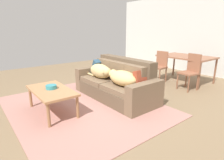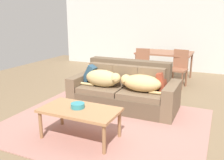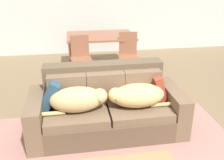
{
  "view_description": "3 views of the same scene",
  "coord_description": "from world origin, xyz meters",
  "px_view_note": "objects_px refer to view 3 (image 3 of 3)",
  "views": [
    {
      "loc": [
        2.87,
        -2.29,
        1.52
      ],
      "look_at": [
        -0.12,
        0.04,
        0.46
      ],
      "focal_mm": 29.59,
      "sensor_mm": 36.0,
      "label": 1
    },
    {
      "loc": [
        1.43,
        -3.96,
        1.73
      ],
      "look_at": [
        -0.43,
        0.14,
        0.53
      ],
      "focal_mm": 39.31,
      "sensor_mm": 36.0,
      "label": 2
    },
    {
      "loc": [
        -0.62,
        -2.83,
        2.05
      ],
      "look_at": [
        -0.12,
        0.31,
        0.7
      ],
      "focal_mm": 41.64,
      "sensor_mm": 36.0,
      "label": 3
    }
  ],
  "objects_px": {
    "throw_pillow_by_left_arm": "(51,93)",
    "dining_chair_near_right": "(128,53)",
    "dog_on_left_cushion": "(79,99)",
    "throw_pillow_by_right_arm": "(157,86)",
    "dining_table": "(100,38)",
    "couch": "(106,107)",
    "dining_chair_near_left": "(81,56)",
    "dog_on_right_cushion": "(136,95)"
  },
  "relations": [
    {
      "from": "dining_table",
      "to": "dining_chair_near_right",
      "type": "height_order",
      "value": "dining_chair_near_right"
    },
    {
      "from": "dog_on_right_cushion",
      "to": "dining_chair_near_right",
      "type": "relative_size",
      "value": 0.95
    },
    {
      "from": "couch",
      "to": "throw_pillow_by_right_arm",
      "type": "bearing_deg",
      "value": 3.32
    },
    {
      "from": "throw_pillow_by_left_arm",
      "to": "dining_table",
      "type": "bearing_deg",
      "value": 68.73
    },
    {
      "from": "dining_chair_near_right",
      "to": "dog_on_left_cushion",
      "type": "bearing_deg",
      "value": -110.32
    },
    {
      "from": "dog_on_left_cushion",
      "to": "dog_on_right_cushion",
      "type": "bearing_deg",
      "value": 1.25
    },
    {
      "from": "dog_on_right_cushion",
      "to": "dining_chair_near_left",
      "type": "distance_m",
      "value": 2.08
    },
    {
      "from": "throw_pillow_by_left_arm",
      "to": "dining_chair_near_right",
      "type": "distance_m",
      "value": 2.3
    },
    {
      "from": "dining_chair_near_right",
      "to": "throw_pillow_by_right_arm",
      "type": "bearing_deg",
      "value": -82.05
    },
    {
      "from": "dog_on_left_cushion",
      "to": "dining_chair_near_right",
      "type": "bearing_deg",
      "value": 61.86
    },
    {
      "from": "couch",
      "to": "dining_chair_near_left",
      "type": "bearing_deg",
      "value": 97.44
    },
    {
      "from": "couch",
      "to": "dog_on_left_cushion",
      "type": "height_order",
      "value": "couch"
    },
    {
      "from": "dog_on_left_cushion",
      "to": "dining_chair_near_right",
      "type": "xyz_separation_m",
      "value": [
        1.07,
        2.02,
        -0.07
      ]
    },
    {
      "from": "dog_on_right_cushion",
      "to": "throw_pillow_by_left_arm",
      "type": "distance_m",
      "value": 1.1
    },
    {
      "from": "dining_chair_near_left",
      "to": "dining_chair_near_right",
      "type": "height_order",
      "value": "dining_chair_near_right"
    },
    {
      "from": "dog_on_left_cushion",
      "to": "throw_pillow_by_left_arm",
      "type": "height_order",
      "value": "throw_pillow_by_left_arm"
    },
    {
      "from": "dog_on_right_cushion",
      "to": "dining_table",
      "type": "bearing_deg",
      "value": 93.22
    },
    {
      "from": "couch",
      "to": "dining_chair_near_left",
      "type": "distance_m",
      "value": 1.85
    },
    {
      "from": "dining_chair_near_left",
      "to": "throw_pillow_by_left_arm",
      "type": "bearing_deg",
      "value": -110.43
    },
    {
      "from": "dog_on_left_cushion",
      "to": "throw_pillow_by_right_arm",
      "type": "relative_size",
      "value": 2.3
    },
    {
      "from": "dog_on_left_cushion",
      "to": "dining_chair_near_left",
      "type": "height_order",
      "value": "dining_chair_near_left"
    },
    {
      "from": "dog_on_left_cushion",
      "to": "dining_chair_near_right",
      "type": "distance_m",
      "value": 2.29
    },
    {
      "from": "dog_on_right_cushion",
      "to": "throw_pillow_by_right_arm",
      "type": "relative_size",
      "value": 2.4
    },
    {
      "from": "dog_on_right_cushion",
      "to": "dining_chair_near_left",
      "type": "height_order",
      "value": "dining_chair_near_left"
    },
    {
      "from": "throw_pillow_by_left_arm",
      "to": "dining_chair_near_right",
      "type": "relative_size",
      "value": 0.44
    },
    {
      "from": "dog_on_left_cushion",
      "to": "dog_on_right_cushion",
      "type": "height_order",
      "value": "dog_on_left_cushion"
    },
    {
      "from": "dog_on_right_cushion",
      "to": "throw_pillow_by_left_arm",
      "type": "height_order",
      "value": "throw_pillow_by_left_arm"
    },
    {
      "from": "throw_pillow_by_left_arm",
      "to": "dining_chair_near_left",
      "type": "bearing_deg",
      "value": 75.28
    },
    {
      "from": "dining_table",
      "to": "dining_chair_near_right",
      "type": "bearing_deg",
      "value": -49.65
    },
    {
      "from": "throw_pillow_by_left_arm",
      "to": "throw_pillow_by_right_arm",
      "type": "bearing_deg",
      "value": 0.29
    },
    {
      "from": "throw_pillow_by_right_arm",
      "to": "dog_on_left_cushion",
      "type": "bearing_deg",
      "value": -168.18
    },
    {
      "from": "couch",
      "to": "dog_on_left_cushion",
      "type": "bearing_deg",
      "value": -153.87
    },
    {
      "from": "dining_table",
      "to": "dog_on_left_cushion",
      "type": "bearing_deg",
      "value": -102.47
    },
    {
      "from": "dog_on_left_cushion",
      "to": "dining_chair_near_right",
      "type": "height_order",
      "value": "dining_chair_near_right"
    },
    {
      "from": "throw_pillow_by_left_arm",
      "to": "couch",
      "type": "bearing_deg",
      "value": -3.03
    },
    {
      "from": "couch",
      "to": "dog_on_left_cushion",
      "type": "xyz_separation_m",
      "value": [
        -0.36,
        -0.18,
        0.24
      ]
    },
    {
      "from": "couch",
      "to": "throw_pillow_by_left_arm",
      "type": "distance_m",
      "value": 0.76
    },
    {
      "from": "dog_on_right_cushion",
      "to": "couch",
      "type": "bearing_deg",
      "value": 156.06
    },
    {
      "from": "throw_pillow_by_right_arm",
      "to": "dining_chair_near_left",
      "type": "bearing_deg",
      "value": 118.46
    },
    {
      "from": "dog_on_right_cushion",
      "to": "dining_table",
      "type": "xyz_separation_m",
      "value": [
        -0.16,
        2.58,
        0.14
      ]
    },
    {
      "from": "dog_on_left_cushion",
      "to": "dining_chair_near_left",
      "type": "distance_m",
      "value": 2.01
    },
    {
      "from": "dog_on_right_cushion",
      "to": "dining_chair_near_left",
      "type": "relative_size",
      "value": 0.98
    }
  ]
}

